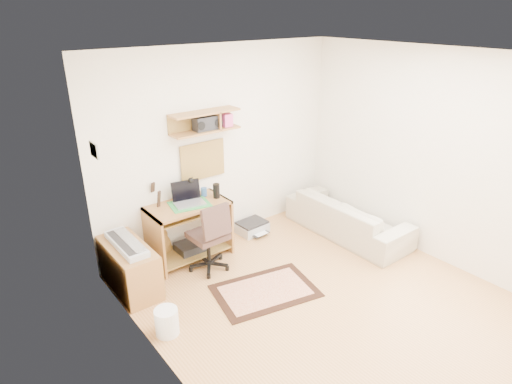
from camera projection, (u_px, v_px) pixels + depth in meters
floor at (325, 302)px, 4.81m from camera, size 3.60×4.00×0.01m
ceiling at (344, 56)px, 3.79m from camera, size 3.60×4.00×0.01m
back_wall at (221, 146)px, 5.76m from camera, size 3.60×0.01×2.60m
left_wall at (168, 252)px, 3.28m from camera, size 0.01×4.00×2.60m
right_wall at (435, 158)px, 5.32m from camera, size 0.01×4.00×2.60m
wall_shelf at (205, 122)px, 5.34m from camera, size 0.90×0.25×0.26m
cork_board at (203, 160)px, 5.62m from camera, size 0.64×0.03×0.49m
wall_photo at (94, 150)px, 4.22m from camera, size 0.02×0.20×0.15m
desk at (189, 231)px, 5.52m from camera, size 1.00×0.55×0.75m
laptop at (189, 194)px, 5.32m from camera, size 0.42×0.42×0.28m
speaker at (216, 191)px, 5.53m from camera, size 0.09×0.09×0.19m
desk_lamp at (193, 187)px, 5.51m from camera, size 0.10×0.10×0.29m
pencil_cup at (204, 192)px, 5.60m from camera, size 0.08×0.08×0.11m
boombox at (207, 123)px, 5.35m from camera, size 0.34×0.16×0.17m
rug at (265, 291)px, 4.98m from camera, size 1.26×0.98×0.02m
task_chair at (208, 235)px, 5.25m from camera, size 0.48×0.48×0.92m
cabinet at (130, 267)px, 4.94m from camera, size 0.40×0.90×0.55m
music_keyboard at (126, 244)px, 4.82m from camera, size 0.23×0.74×0.06m
guitar at (160, 224)px, 5.38m from camera, size 0.32×0.26×1.05m
waste_basket at (167, 322)px, 4.29m from camera, size 0.25×0.25×0.28m
printer at (252, 227)px, 6.26m from camera, size 0.43×0.34×0.16m
sofa at (348, 211)px, 6.11m from camera, size 0.53×1.83×0.71m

